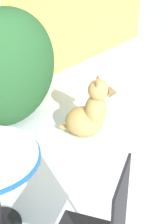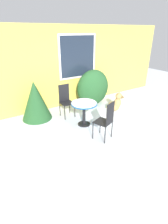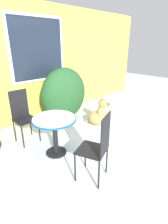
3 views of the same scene
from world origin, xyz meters
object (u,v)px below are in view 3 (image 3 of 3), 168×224
Objects in this scene: patio_table at (54,125)px; patio_chair_near_table at (23,114)px; dog at (99,114)px; patio_chair_far_side at (97,146)px.

patio_chair_near_table is (-0.16, 0.84, -0.01)m from patio_table.
patio_table is 1.09× the size of dog.
dog is (1.64, -0.59, -0.30)m from patio_chair_near_table.
patio_table is at bearing -108.36° from patio_chair_far_side.
patio_chair_near_table is at bearing 129.03° from dog.
patio_chair_near_table is 1.77m from dog.
dog is at bearing 9.61° from patio_table.
patio_table is 0.73× the size of patio_chair_far_side.
patio_chair_far_side is (0.21, -1.79, 0.00)m from patio_chair_near_table.
patio_table is 0.95m from patio_chair_far_side.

